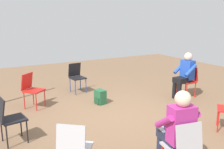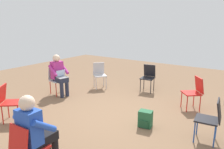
% 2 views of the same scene
% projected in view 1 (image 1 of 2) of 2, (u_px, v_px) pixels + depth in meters
% --- Properties ---
extents(ground_plane, '(14.00, 14.00, 0.00)m').
position_uv_depth(ground_plane, '(118.00, 116.00, 5.61)').
color(ground_plane, brown).
extents(chair_west, '(0.45, 0.41, 0.85)m').
position_uv_depth(chair_west, '(189.00, 79.00, 6.85)').
color(chair_west, red).
rests_on(chair_west, ground).
extents(chair_northeast, '(0.58, 0.58, 0.85)m').
position_uv_depth(chair_northeast, '(74.00, 147.00, 3.29)').
color(chair_northeast, '#B7B7BC').
rests_on(chair_northeast, ground).
extents(chair_southeast, '(0.58, 0.59, 0.85)m').
position_uv_depth(chair_southeast, '(31.00, 88.00, 6.01)').
color(chair_southeast, red).
rests_on(chair_southeast, ground).
extents(chair_north, '(0.47, 0.50, 0.85)m').
position_uv_depth(chair_north, '(183.00, 146.00, 3.32)').
color(chair_north, '#B7B7BC').
rests_on(chair_north, ground).
extents(chair_east, '(0.48, 0.45, 0.85)m').
position_uv_depth(chair_east, '(8.00, 117.00, 4.28)').
color(chair_east, black).
rests_on(chair_east, ground).
extents(chair_south, '(0.44, 0.47, 0.85)m').
position_uv_depth(chair_south, '(77.00, 76.00, 7.28)').
color(chair_south, black).
rests_on(chair_south, ground).
extents(person_with_laptop, '(0.56, 0.57, 1.24)m').
position_uv_depth(person_with_laptop, '(177.00, 127.00, 3.43)').
color(person_with_laptop, '#23283D').
rests_on(person_with_laptop, ground).
extents(person_in_blue, '(0.53, 0.50, 1.24)m').
position_uv_depth(person_in_blue, '(185.00, 73.00, 6.72)').
color(person_in_blue, black).
rests_on(person_in_blue, ground).
extents(backpack_near_laptop_user, '(0.28, 0.31, 0.36)m').
position_uv_depth(backpack_near_laptop_user, '(100.00, 98.00, 6.35)').
color(backpack_near_laptop_user, '#235B38').
rests_on(backpack_near_laptop_user, ground).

